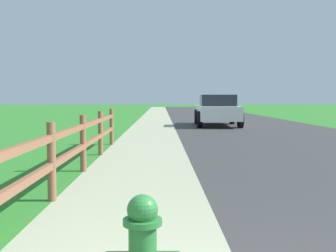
% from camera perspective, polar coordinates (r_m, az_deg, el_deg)
% --- Properties ---
extents(ground_plane, '(120.00, 120.00, 0.00)m').
position_cam_1_polar(ground_plane, '(26.64, 0.33, 1.01)').
color(ground_plane, '#2E7B29').
extents(road_asphalt, '(7.00, 66.00, 0.01)m').
position_cam_1_polar(road_asphalt, '(28.93, 7.19, 1.21)').
color(road_asphalt, '#383838').
rests_on(road_asphalt, ground).
extents(curb_concrete, '(6.00, 66.00, 0.01)m').
position_cam_1_polar(curb_concrete, '(28.74, -5.76, 1.20)').
color(curb_concrete, '#A7AE8A').
rests_on(curb_concrete, ground).
extents(grass_verge, '(5.00, 66.00, 0.00)m').
position_cam_1_polar(grass_verge, '(28.90, -8.72, 1.20)').
color(grass_verge, '#2E7B29').
rests_on(grass_verge, ground).
extents(rail_fence, '(0.11, 10.90, 1.02)m').
position_cam_1_polar(rail_fence, '(6.57, -13.34, -2.65)').
color(rail_fence, brown).
rests_on(rail_fence, ground).
extents(parked_suv_white, '(2.18, 4.65, 1.48)m').
position_cam_1_polar(parked_suv_white, '(19.99, 6.77, 2.17)').
color(parked_suv_white, white).
rests_on(parked_suv_white, ground).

